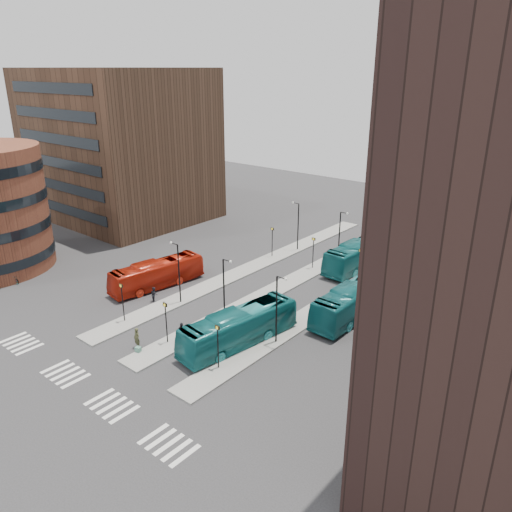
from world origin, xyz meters
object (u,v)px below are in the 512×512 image
Objects in this scene: red_bus at (157,274)px; commuter_a at (154,294)px; bicycle_far at (14,279)px; teal_bus_d at (440,232)px; commuter_c at (216,325)px; suitcase at (138,350)px; teal_bus_c at (356,300)px; commuter_b at (182,332)px; teal_bus_b at (360,254)px; teal_bus_a at (239,327)px; traveller at (137,338)px.

commuter_a is at bearing -36.20° from red_bus.
commuter_a reaches higher than bicycle_far.
teal_bus_d is 8.38× the size of commuter_c.
bicycle_far reaches higher than suitcase.
teal_bus_c is 7.65× the size of commuter_a.
commuter_b is (-8.88, -13.77, -0.74)m from teal_bus_c.
teal_bus_b reaches higher than commuter_b.
commuter_a is at bearing -175.44° from teal_bus_a.
teal_bus_d reaches higher than teal_bus_c.
teal_bus_a is 0.96× the size of teal_bus_c.
traveller is (-6.13, -5.92, -0.67)m from teal_bus_a.
commuter_c is at bearing 1.36° from commuter_b.
commuter_a is 9.21m from commuter_c.
teal_bus_c reaches higher than red_bus.
suitcase is at bearing 16.77° from commuter_c.
teal_bus_d is 7.11× the size of traveller.
teal_bus_c is 36.47m from bicycle_far.
suitcase is 0.36× the size of commuter_a.
commuter_c is (-2.83, 0.08, -0.81)m from teal_bus_a.
commuter_a is 16.78m from bicycle_far.
suitcase is 20.19m from teal_bus_c.
red_bus is at bearing -125.29° from teal_bus_d.
bicycle_far is (-32.21, -17.06, -1.16)m from teal_bus_c.
commuter_a is 8.79m from commuter_b.
traveller is (8.44, -9.18, -0.55)m from red_bus.
teal_bus_a is at bearing -82.51° from bicycle_far.
teal_bus_a is at bearing -101.88° from teal_bus_d.
teal_bus_d reaches higher than commuter_c.
teal_bus_b reaches higher than bicycle_far.
commuter_c is 25.28m from bicycle_far.
teal_bus_b is at bearing -147.02° from commuter_c.
teal_bus_a is at bearing -158.80° from commuter_a.
teal_bus_a reaches higher than commuter_b.
bicycle_far is (-26.57, -28.29, -1.18)m from teal_bus_b.
suitcase is 7.00m from commuter_c.
teal_bus_a is at bearing -85.47° from teal_bus_b.
teal_bus_b is (4.64, 28.55, 1.39)m from suitcase.
red_bus reaches higher than commuter_a.
teal_bus_b is at bearing -48.40° from bicycle_far.
red_bus is at bearing 134.90° from traveller.
red_bus reaches higher than bicycle_far.
commuter_a is (-16.91, -10.18, -0.87)m from teal_bus_c.
teal_bus_b is (13.82, 18.88, 0.20)m from red_bus.
traveller is at bearing -122.40° from teal_bus_c.
teal_bus_a reaches higher than commuter_c.
teal_bus_b reaches higher than traveller.
commuter_c is (1.17, 2.94, -0.13)m from commuter_b.
teal_bus_b is at bearing 62.35° from red_bus.
bicycle_far is at bearing -135.03° from red_bus.
teal_bus_b is at bearing 66.07° from suitcase.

